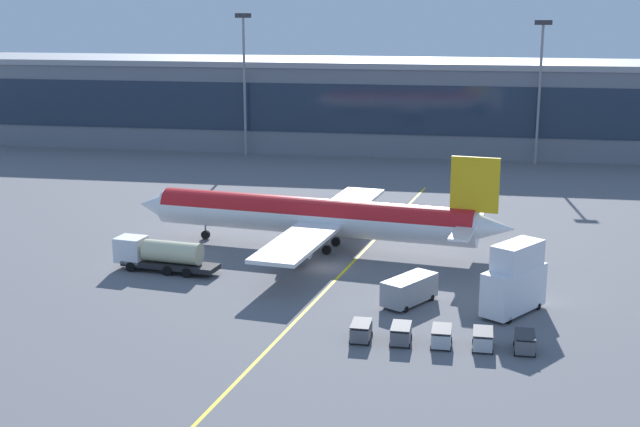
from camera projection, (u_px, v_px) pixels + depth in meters
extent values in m
plane|color=slate|center=(323.00, 268.00, 88.71)|extent=(700.00, 700.00, 0.00)
cube|color=yellow|center=(352.00, 263.00, 90.17)|extent=(11.04, 79.32, 0.01)
cube|color=slate|center=(404.00, 107.00, 159.88)|extent=(167.73, 20.93, 15.24)
cube|color=#1E2D42|center=(399.00, 110.00, 149.63)|extent=(162.70, 0.16, 8.53)
cube|color=#99999E|center=(405.00, 63.00, 157.96)|extent=(171.09, 21.35, 1.00)
cylinder|color=white|center=(313.00, 217.00, 94.78)|extent=(36.12, 8.71, 3.80)
cylinder|color=red|center=(313.00, 214.00, 94.70)|extent=(35.38, 8.46, 3.65)
cone|color=white|center=(155.00, 205.00, 100.54)|extent=(4.27, 4.10, 3.61)
cone|color=white|center=(493.00, 228.00, 88.87)|extent=(4.97, 3.83, 3.23)
cube|color=gold|center=(475.00, 185.00, 88.44)|extent=(4.95, 1.04, 5.71)
cube|color=white|center=(463.00, 233.00, 86.06)|extent=(2.82, 6.30, 0.24)
cube|color=white|center=(474.00, 216.00, 93.09)|extent=(2.82, 6.30, 0.24)
cube|color=white|center=(297.00, 243.00, 85.66)|extent=(6.83, 15.61, 0.40)
cube|color=white|center=(350.00, 202.00, 103.14)|extent=(6.83, 15.61, 0.40)
cylinder|color=#939399|center=(297.00, 248.00, 88.79)|extent=(3.19, 2.48, 2.09)
cylinder|color=#939399|center=(335.00, 218.00, 101.24)|extent=(3.19, 2.48, 2.09)
cylinder|color=black|center=(206.00, 235.00, 99.36)|extent=(1.05, 0.53, 1.00)
cylinder|color=slate|center=(205.00, 228.00, 99.17)|extent=(0.20, 0.20, 1.65)
cylinder|color=black|center=(327.00, 250.00, 93.27)|extent=(1.05, 0.53, 1.00)
cylinder|color=slate|center=(327.00, 242.00, 93.08)|extent=(0.20, 0.20, 1.65)
cylinder|color=black|center=(336.00, 242.00, 96.44)|extent=(1.05, 0.53, 1.00)
cylinder|color=slate|center=(336.00, 235.00, 96.24)|extent=(0.20, 0.20, 1.65)
cube|color=#232326|center=(171.00, 265.00, 87.13)|extent=(10.25, 3.89, 0.50)
cube|color=silver|center=(131.00, 249.00, 88.17)|extent=(3.13, 2.87, 2.50)
cube|color=black|center=(120.00, 243.00, 88.43)|extent=(0.48, 2.30, 1.12)
cylinder|color=beige|center=(172.00, 252.00, 86.73)|extent=(6.25, 3.03, 2.20)
cylinder|color=black|center=(131.00, 267.00, 87.26)|extent=(1.04, 0.49, 1.00)
cylinder|color=black|center=(143.00, 260.00, 89.45)|extent=(1.04, 0.49, 1.00)
cylinder|color=black|center=(168.00, 271.00, 86.01)|extent=(1.04, 0.49, 1.00)
cylinder|color=black|center=(179.00, 264.00, 88.20)|extent=(1.04, 0.49, 1.00)
cylinder|color=black|center=(187.00, 273.00, 85.37)|extent=(1.04, 0.49, 1.00)
cylinder|color=black|center=(197.00, 266.00, 87.56)|extent=(1.04, 0.49, 1.00)
cube|color=white|center=(514.00, 289.00, 75.17)|extent=(5.89, 7.03, 3.80)
cube|color=silver|center=(518.00, 255.00, 74.69)|extent=(4.83, 5.55, 2.20)
cylinder|color=black|center=(509.00, 320.00, 73.19)|extent=(0.54, 0.64, 0.60)
cylinder|color=black|center=(486.00, 314.00, 74.72)|extent=(0.54, 0.64, 0.60)
cylinder|color=black|center=(538.00, 306.00, 76.51)|extent=(0.54, 0.64, 0.60)
cylinder|color=black|center=(516.00, 300.00, 78.04)|extent=(0.54, 0.64, 0.60)
cube|color=gray|center=(409.00, 289.00, 77.66)|extent=(4.97, 6.15, 2.20)
cube|color=black|center=(400.00, 289.00, 76.51)|extent=(2.82, 2.81, 0.66)
cylinder|color=black|center=(405.00, 309.00, 75.78)|extent=(0.52, 0.64, 0.60)
cylinder|color=black|center=(386.00, 304.00, 77.10)|extent=(0.52, 0.64, 0.60)
cylinder|color=black|center=(431.00, 298.00, 78.75)|extent=(0.52, 0.64, 0.60)
cylinder|color=black|center=(413.00, 293.00, 80.07)|extent=(0.52, 0.64, 0.60)
cube|color=#595B60|center=(361.00, 331.00, 69.49)|extent=(1.53, 2.62, 1.10)
cube|color=#333338|center=(361.00, 323.00, 69.32)|extent=(1.56, 2.67, 0.10)
cylinder|color=black|center=(354.00, 332.00, 70.74)|extent=(0.12, 0.36, 0.36)
cylinder|color=black|center=(372.00, 334.00, 70.48)|extent=(0.12, 0.36, 0.36)
cylinder|color=black|center=(350.00, 342.00, 68.76)|extent=(0.12, 0.36, 0.36)
cylinder|color=black|center=(369.00, 343.00, 68.49)|extent=(0.12, 0.36, 0.36)
cube|color=#595B60|center=(401.00, 334.00, 68.92)|extent=(1.53, 2.62, 1.10)
cube|color=#333338|center=(401.00, 326.00, 68.75)|extent=(1.56, 2.67, 0.10)
cylinder|color=black|center=(393.00, 335.00, 70.17)|extent=(0.12, 0.36, 0.36)
cylinder|color=black|center=(411.00, 336.00, 69.90)|extent=(0.12, 0.36, 0.36)
cylinder|color=black|center=(390.00, 345.00, 68.19)|extent=(0.12, 0.36, 0.36)
cylinder|color=black|center=(409.00, 346.00, 67.92)|extent=(0.12, 0.36, 0.36)
cube|color=#B2B7BC|center=(441.00, 337.00, 68.34)|extent=(1.53, 2.62, 1.10)
cube|color=#333338|center=(442.00, 329.00, 68.18)|extent=(1.56, 2.67, 0.10)
cylinder|color=black|center=(433.00, 338.00, 69.60)|extent=(0.12, 0.36, 0.36)
cylinder|color=black|center=(451.00, 339.00, 69.33)|extent=(0.12, 0.36, 0.36)
cylinder|color=black|center=(431.00, 348.00, 67.61)|extent=(0.12, 0.36, 0.36)
cylinder|color=black|center=(450.00, 349.00, 67.35)|extent=(0.12, 0.36, 0.36)
cube|color=#B2B7BC|center=(483.00, 340.00, 67.77)|extent=(1.53, 2.62, 1.10)
cube|color=#333338|center=(483.00, 331.00, 67.61)|extent=(1.56, 2.67, 0.10)
cylinder|color=black|center=(473.00, 341.00, 69.03)|extent=(0.12, 0.36, 0.36)
cylinder|color=black|center=(492.00, 342.00, 68.76)|extent=(0.12, 0.36, 0.36)
cylinder|color=black|center=(473.00, 351.00, 67.04)|extent=(0.12, 0.36, 0.36)
cylinder|color=black|center=(492.00, 352.00, 66.78)|extent=(0.12, 0.36, 0.36)
cube|color=#595B60|center=(525.00, 343.00, 67.20)|extent=(1.53, 2.62, 1.10)
cube|color=#333338|center=(525.00, 334.00, 67.04)|extent=(1.56, 2.67, 0.10)
cylinder|color=black|center=(514.00, 344.00, 68.46)|extent=(0.12, 0.36, 0.36)
cylinder|color=black|center=(533.00, 345.00, 68.19)|extent=(0.12, 0.36, 0.36)
cylinder|color=black|center=(515.00, 354.00, 66.47)|extent=(0.12, 0.36, 0.36)
cylinder|color=black|center=(535.00, 355.00, 66.20)|extent=(0.12, 0.36, 0.36)
cylinder|color=gray|center=(245.00, 87.00, 151.96)|extent=(0.44, 0.44, 23.85)
cube|color=#333338|center=(243.00, 15.00, 149.05)|extent=(2.80, 0.50, 0.80)
cylinder|color=gray|center=(539.00, 95.00, 143.58)|extent=(0.44, 0.44, 22.86)
cube|color=#333338|center=(543.00, 22.00, 140.79)|extent=(2.80, 0.50, 0.80)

